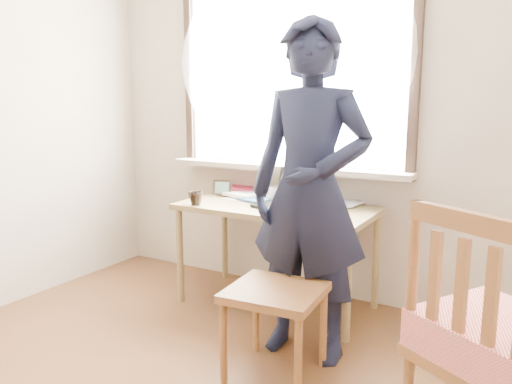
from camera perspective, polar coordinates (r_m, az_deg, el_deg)
The scene contains 13 objects.
room_shell at distance 2.09m, azimuth -14.22°, elevation 16.55°, with size 3.52×4.02×2.61m.
desk at distance 3.39m, azimuth 2.36°, elevation -2.76°, with size 1.32×0.66×0.71m.
laptop at distance 3.29m, azimuth 3.79°, elevation -0.81°, with size 0.45×0.40×0.25m.
mug_white at distance 3.55m, azimuth 2.43°, elevation -0.14°, with size 0.13×0.13×0.10m, color white.
mug_dark at distance 3.39m, azimuth -6.92°, elevation -0.75°, with size 0.10×0.10×0.09m, color black.
mouse at distance 3.09m, azimuth 9.41°, elevation -2.45°, with size 0.09×0.06×0.03m, color black.
desk_clutter at distance 3.62m, azimuth 1.39°, elevation -0.40°, with size 0.89×0.56×0.04m.
book_a at distance 3.81m, azimuth -1.75°, elevation 0.00°, with size 0.20×0.27×0.03m, color white.
book_b at distance 3.47m, azimuth 9.15°, elevation -1.18°, with size 0.17×0.23×0.02m, color white.
picture_frame at distance 3.70m, azimuth -3.86°, elevation 0.36°, with size 0.14×0.05×0.11m.
work_chair at distance 2.59m, azimuth 2.21°, elevation -12.45°, with size 0.49×0.47×0.47m.
side_chair at distance 2.03m, azimuth 25.47°, elevation -15.33°, with size 0.66×0.65×1.05m.
person at distance 2.70m, azimuth 6.16°, elevation -0.03°, with size 0.67×0.44×1.84m, color black.
Camera 1 is at (1.41, -1.30, 1.39)m, focal length 35.00 mm.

